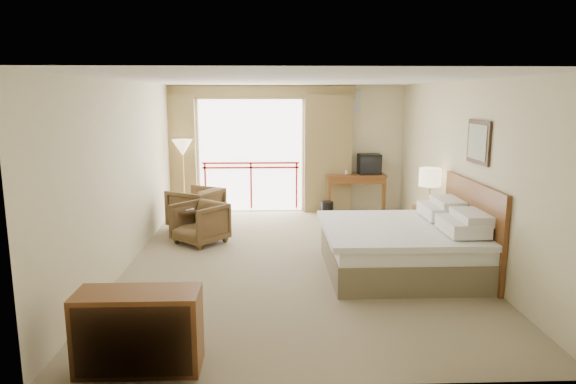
{
  "coord_description": "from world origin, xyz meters",
  "views": [
    {
      "loc": [
        -0.41,
        -7.54,
        2.47
      ],
      "look_at": [
        -0.11,
        0.4,
        0.98
      ],
      "focal_mm": 32.0,
      "sensor_mm": 36.0,
      "label": 1
    }
  ],
  "objects_px": {
    "desk": "(354,182)",
    "wastebasket": "(327,209)",
    "armchair_near": "(200,243)",
    "dresser": "(139,331)",
    "nightstand": "(428,227)",
    "table_lamp": "(430,178)",
    "bed": "(404,246)",
    "tv": "(369,164)",
    "armchair_far": "(196,228)",
    "floor_lamp": "(183,151)",
    "side_table": "(186,219)"
  },
  "relations": [
    {
      "from": "desk",
      "to": "wastebasket",
      "type": "bearing_deg",
      "value": -142.77
    },
    {
      "from": "armchair_near",
      "to": "dresser",
      "type": "height_order",
      "value": "dresser"
    },
    {
      "from": "wastebasket",
      "to": "armchair_near",
      "type": "distance_m",
      "value": 3.01
    },
    {
      "from": "dresser",
      "to": "nightstand",
      "type": "bearing_deg",
      "value": 43.13
    },
    {
      "from": "table_lamp",
      "to": "armchair_near",
      "type": "relative_size",
      "value": 0.82
    },
    {
      "from": "bed",
      "to": "table_lamp",
      "type": "distance_m",
      "value": 1.68
    },
    {
      "from": "tv",
      "to": "desk",
      "type": "bearing_deg",
      "value": 157.01
    },
    {
      "from": "nightstand",
      "to": "armchair_near",
      "type": "relative_size",
      "value": 0.84
    },
    {
      "from": "armchair_far",
      "to": "armchair_near",
      "type": "relative_size",
      "value": 1.1
    },
    {
      "from": "wastebasket",
      "to": "floor_lamp",
      "type": "height_order",
      "value": "floor_lamp"
    },
    {
      "from": "armchair_far",
      "to": "floor_lamp",
      "type": "distance_m",
      "value": 1.7
    },
    {
      "from": "table_lamp",
      "to": "armchair_near",
      "type": "distance_m",
      "value": 4.01
    },
    {
      "from": "armchair_near",
      "to": "dresser",
      "type": "distance_m",
      "value": 4.12
    },
    {
      "from": "tv",
      "to": "dresser",
      "type": "xyz_separation_m",
      "value": [
        -3.34,
        -6.42,
        -0.67
      ]
    },
    {
      "from": "nightstand",
      "to": "floor_lamp",
      "type": "height_order",
      "value": "floor_lamp"
    },
    {
      "from": "desk",
      "to": "nightstand",
      "type": "bearing_deg",
      "value": -75.77
    },
    {
      "from": "table_lamp",
      "to": "floor_lamp",
      "type": "height_order",
      "value": "floor_lamp"
    },
    {
      "from": "desk",
      "to": "dresser",
      "type": "xyz_separation_m",
      "value": [
        -3.04,
        -6.49,
        -0.27
      ]
    },
    {
      "from": "armchair_far",
      "to": "dresser",
      "type": "bearing_deg",
      "value": 32.76
    },
    {
      "from": "wastebasket",
      "to": "table_lamp",
      "type": "bearing_deg",
      "value": -55.3
    },
    {
      "from": "wastebasket",
      "to": "dresser",
      "type": "height_order",
      "value": "dresser"
    },
    {
      "from": "desk",
      "to": "armchair_near",
      "type": "height_order",
      "value": "desk"
    },
    {
      "from": "bed",
      "to": "dresser",
      "type": "bearing_deg",
      "value": -140.61
    },
    {
      "from": "floor_lamp",
      "to": "side_table",
      "type": "bearing_deg",
      "value": -80.05
    },
    {
      "from": "desk",
      "to": "wastebasket",
      "type": "relative_size",
      "value": 3.91
    },
    {
      "from": "table_lamp",
      "to": "wastebasket",
      "type": "xyz_separation_m",
      "value": [
        -1.46,
        2.1,
        -0.98
      ]
    },
    {
      "from": "floor_lamp",
      "to": "table_lamp",
      "type": "bearing_deg",
      "value": -26.72
    },
    {
      "from": "tv",
      "to": "dresser",
      "type": "relative_size",
      "value": 0.42
    },
    {
      "from": "desk",
      "to": "armchair_far",
      "type": "relative_size",
      "value": 1.49
    },
    {
      "from": "bed",
      "to": "armchair_near",
      "type": "height_order",
      "value": "bed"
    },
    {
      "from": "bed",
      "to": "floor_lamp",
      "type": "distance_m",
      "value": 5.17
    },
    {
      "from": "table_lamp",
      "to": "tv",
      "type": "xyz_separation_m",
      "value": [
        -0.5,
        2.58,
        -0.11
      ]
    },
    {
      "from": "bed",
      "to": "armchair_far",
      "type": "xyz_separation_m",
      "value": [
        -3.3,
        2.59,
        -0.38
      ]
    },
    {
      "from": "armchair_far",
      "to": "side_table",
      "type": "height_order",
      "value": "side_table"
    },
    {
      "from": "bed",
      "to": "desk",
      "type": "xyz_separation_m",
      "value": [
        -0.06,
        3.94,
        0.27
      ]
    },
    {
      "from": "armchair_far",
      "to": "dresser",
      "type": "relative_size",
      "value": 0.76
    },
    {
      "from": "side_table",
      "to": "wastebasket",
      "type": "bearing_deg",
      "value": 30.57
    },
    {
      "from": "bed",
      "to": "floor_lamp",
      "type": "height_order",
      "value": "floor_lamp"
    },
    {
      "from": "desk",
      "to": "floor_lamp",
      "type": "relative_size",
      "value": 0.79
    },
    {
      "from": "wastebasket",
      "to": "armchair_near",
      "type": "bearing_deg",
      "value": -142.19
    },
    {
      "from": "armchair_far",
      "to": "nightstand",
      "type": "bearing_deg",
      "value": 102.21
    },
    {
      "from": "bed",
      "to": "tv",
      "type": "distance_m",
      "value": 3.94
    },
    {
      "from": "bed",
      "to": "table_lamp",
      "type": "xyz_separation_m",
      "value": [
        0.75,
        1.3,
        0.77
      ]
    },
    {
      "from": "bed",
      "to": "wastebasket",
      "type": "relative_size",
      "value": 6.57
    },
    {
      "from": "armchair_near",
      "to": "floor_lamp",
      "type": "relative_size",
      "value": 0.48
    },
    {
      "from": "nightstand",
      "to": "table_lamp",
      "type": "distance_m",
      "value": 0.82
    },
    {
      "from": "bed",
      "to": "tv",
      "type": "relative_size",
      "value": 4.5
    },
    {
      "from": "bed",
      "to": "side_table",
      "type": "distance_m",
      "value": 3.83
    },
    {
      "from": "wastebasket",
      "to": "bed",
      "type": "bearing_deg",
      "value": -78.22
    },
    {
      "from": "desk",
      "to": "armchair_far",
      "type": "distance_m",
      "value": 3.57
    }
  ]
}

